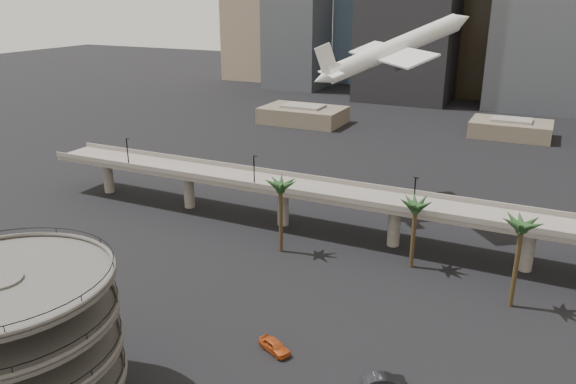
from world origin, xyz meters
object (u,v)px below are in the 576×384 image
at_px(car_a, 274,346).
at_px(car_b, 384,382).
at_px(airborne_jet, 392,50).
at_px(parking_ramp, 10,335).
at_px(overpass, 337,198).

bearing_deg(car_a, car_b, -68.44).
height_order(airborne_jet, car_a, airborne_jet).
xyz_separation_m(parking_ramp, overpass, (13.00, 59.00, -2.50)).
bearing_deg(overpass, parking_ramp, -102.43).
height_order(overpass, car_a, overpass).
bearing_deg(overpass, airborne_jet, 77.57).
bearing_deg(parking_ramp, car_a, 48.16).
height_order(parking_ramp, car_b, parking_ramp).
xyz_separation_m(airborne_jet, car_a, (2.36, -55.10, -31.62)).
height_order(overpass, airborne_jet, airborne_jet).
xyz_separation_m(car_a, car_b, (14.47, -0.72, 0.02)).
xyz_separation_m(overpass, airborne_jet, (3.88, 17.59, 25.10)).
xyz_separation_m(overpass, car_a, (6.24, -37.51, -6.52)).
height_order(parking_ramp, overpass, parking_ramp).
distance_m(overpass, car_a, 38.58).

